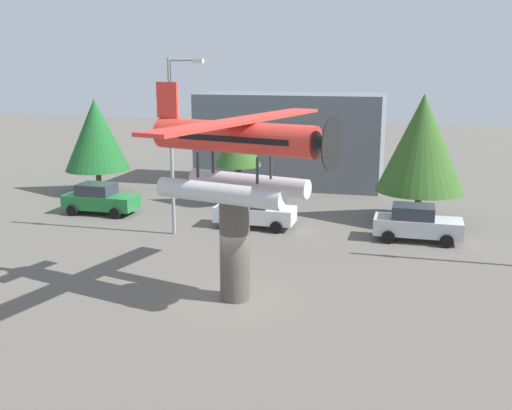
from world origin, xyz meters
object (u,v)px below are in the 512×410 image
at_px(floatplane_monument, 237,151).
at_px(streetlight_primary, 175,136).
at_px(tree_center_back, 422,143).
at_px(storefront_building, 291,139).
at_px(car_far_silver, 417,223).
at_px(tree_east, 238,141).
at_px(car_near_green, 100,199).
at_px(display_pedestal, 235,249).
at_px(tree_west, 96,135).
at_px(car_mid_white, 254,211).

distance_m(floatplane_monument, streetlight_primary, 9.31).
bearing_deg(tree_center_back, floatplane_monument, -115.44).
relative_size(streetlight_primary, storefront_building, 0.68).
distance_m(car_far_silver, tree_east, 12.12).
bearing_deg(streetlight_primary, car_near_green, 154.35).
height_order(car_near_green, streetlight_primary, streetlight_primary).
height_order(car_far_silver, streetlight_primary, streetlight_primary).
height_order(display_pedestal, streetlight_primary, streetlight_primary).
bearing_deg(storefront_building, tree_west, -151.33).
distance_m(car_near_green, car_mid_white, 9.38).
height_order(floatplane_monument, tree_west, floatplane_monument).
distance_m(car_mid_white, tree_west, 13.97).
bearing_deg(car_far_silver, tree_east, 154.53).
distance_m(floatplane_monument, tree_west, 21.28).
distance_m(storefront_building, tree_west, 13.45).
distance_m(floatplane_monument, tree_center_back, 14.78).
bearing_deg(storefront_building, car_far_silver, -54.63).
xyz_separation_m(car_mid_white, storefront_building, (-0.57, 12.21, 2.33)).
xyz_separation_m(storefront_building, tree_east, (-1.68, -7.50, 0.75)).
relative_size(floatplane_monument, storefront_building, 0.80).
bearing_deg(car_mid_white, car_near_green, 176.63).
bearing_deg(car_near_green, display_pedestal, -42.50).
bearing_deg(floatplane_monument, display_pedestal, 180.00).
bearing_deg(display_pedestal, tree_west, 132.55).
distance_m(display_pedestal, car_mid_white, 10.03).
distance_m(car_mid_white, tree_east, 6.06).
xyz_separation_m(car_far_silver, tree_west, (-20.69, 6.10, 3.03)).
xyz_separation_m(tree_east, tree_center_back, (10.63, -1.23, 0.36)).
bearing_deg(tree_east, streetlight_primary, -99.44).
xyz_separation_m(car_mid_white, tree_west, (-12.36, 5.77, 3.03)).
xyz_separation_m(floatplane_monument, car_near_green, (-11.41, 10.37, -4.62)).
bearing_deg(car_mid_white, tree_west, 154.98).
height_order(storefront_building, tree_east, storefront_building).
xyz_separation_m(streetlight_primary, storefront_building, (2.85, 14.52, -1.81)).
height_order(car_far_silver, tree_west, tree_west).
bearing_deg(car_mid_white, streetlight_primary, -146.02).
distance_m(tree_west, tree_east, 10.16).
height_order(streetlight_primary, tree_center_back, streetlight_primary).
bearing_deg(car_near_green, storefront_building, 52.99).
bearing_deg(display_pedestal, car_mid_white, 101.12).
bearing_deg(streetlight_primary, storefront_building, 78.91).
bearing_deg(car_mid_white, storefront_building, 92.68).
relative_size(display_pedestal, tree_west, 0.61).
relative_size(car_mid_white, tree_center_back, 0.60).
bearing_deg(streetlight_primary, car_mid_white, 33.98).
bearing_deg(car_far_silver, storefront_building, 125.37).
xyz_separation_m(display_pedestal, tree_west, (-14.28, 15.56, 2.00)).
relative_size(floatplane_monument, tree_center_back, 1.49).
height_order(car_near_green, tree_west, tree_west).
bearing_deg(storefront_building, streetlight_primary, -101.09).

